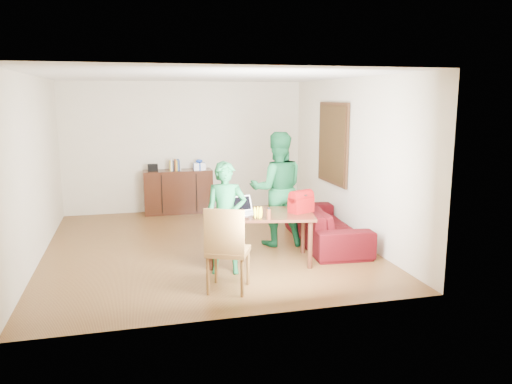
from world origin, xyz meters
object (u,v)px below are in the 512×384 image
object	(u,v)px
table	(259,219)
laptop	(247,211)
sofa	(325,223)
person_far	(277,189)
person_near	(226,218)
bottle	(269,214)
chair	(228,266)
red_bag	(301,204)

from	to	relation	value
table	laptop	world-z (taller)	laptop
table	laptop	xyz separation A→B (m)	(-0.19, -0.00, 0.13)
laptop	table	bearing A→B (deg)	-17.49
sofa	person_far	bearing A→B (deg)	86.55
laptop	sofa	distance (m)	1.70
person_near	bottle	xyz separation A→B (m)	(0.59, -0.04, 0.04)
person_far	laptop	xyz separation A→B (m)	(-0.69, -0.77, -0.15)
chair	laptop	world-z (taller)	chair
red_bag	laptop	bearing A→B (deg)	151.06
table	chair	bearing A→B (deg)	-111.82
person_near	laptop	world-z (taller)	person_near
table	bottle	distance (m)	0.44
table	bottle	xyz separation A→B (m)	(0.03, -0.40, 0.17)
table	red_bag	world-z (taller)	red_bag
chair	sofa	size ratio (longest dim) A/B	0.49
chair	red_bag	size ratio (longest dim) A/B	3.12
sofa	red_bag	bearing A→B (deg)	141.34
chair	red_bag	world-z (taller)	chair
laptop	red_bag	world-z (taller)	red_bag
person_near	sofa	world-z (taller)	person_near
person_near	person_far	distance (m)	1.56
chair	laptop	bearing A→B (deg)	88.62
chair	bottle	size ratio (longest dim) A/B	6.57
bottle	sofa	xyz separation A→B (m)	(1.28, 1.06, -0.49)
person_far	sofa	world-z (taller)	person_far
chair	table	bearing A→B (deg)	80.40
person_near	table	bearing A→B (deg)	44.02
bottle	red_bag	size ratio (longest dim) A/B	0.47
person_near	person_far	xyz separation A→B (m)	(1.06, 1.13, 0.15)
person_near	red_bag	world-z (taller)	person_near
bottle	red_bag	distance (m)	0.66
laptop	bottle	bearing A→B (deg)	-79.22
chair	person_near	size ratio (longest dim) A/B	0.70
table	sofa	distance (m)	1.50
red_bag	table	bearing A→B (deg)	149.00
person_far	laptop	distance (m)	1.05
table	laptop	size ratio (longest dim) A/B	4.29
red_bag	person_near	bearing A→B (deg)	170.29
person_near	sofa	size ratio (longest dim) A/B	0.69
person_near	person_far	world-z (taller)	person_far
table	chair	size ratio (longest dim) A/B	1.56
person_far	bottle	bearing A→B (deg)	75.75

